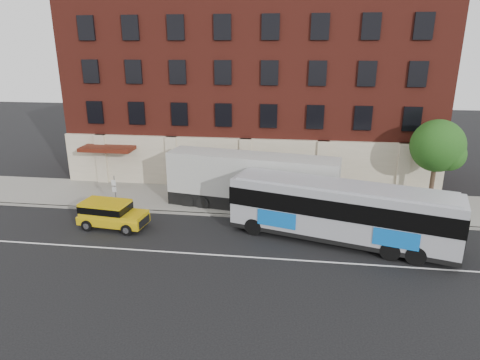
# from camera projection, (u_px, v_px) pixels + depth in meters

# --- Properties ---
(ground) EXTENTS (120.00, 120.00, 0.00)m
(ground) POSITION_uv_depth(u_px,v_px,m) (219.00, 260.00, 22.58)
(ground) COLOR black
(ground) RESTS_ON ground
(sidewalk) EXTENTS (60.00, 6.00, 0.15)m
(sidewalk) POSITION_uv_depth(u_px,v_px,m) (241.00, 200.00, 31.04)
(sidewalk) COLOR gray
(sidewalk) RESTS_ON ground
(kerb) EXTENTS (60.00, 0.25, 0.15)m
(kerb) POSITION_uv_depth(u_px,v_px,m) (235.00, 216.00, 28.21)
(kerb) COLOR gray
(kerb) RESTS_ON ground
(lane_line) EXTENTS (60.00, 0.12, 0.01)m
(lane_line) POSITION_uv_depth(u_px,v_px,m) (221.00, 255.00, 23.05)
(lane_line) COLOR silver
(lane_line) RESTS_ON ground
(building) EXTENTS (30.00, 12.10, 15.00)m
(building) POSITION_uv_depth(u_px,v_px,m) (253.00, 88.00, 36.20)
(building) COLOR maroon
(building) RESTS_ON sidewalk
(sign_pole) EXTENTS (0.30, 0.20, 2.50)m
(sign_pole) POSITION_uv_depth(u_px,v_px,m) (115.00, 190.00, 29.00)
(sign_pole) COLOR slate
(sign_pole) RESTS_ON ground
(street_tree) EXTENTS (3.60, 3.60, 6.20)m
(street_tree) POSITION_uv_depth(u_px,v_px,m) (438.00, 148.00, 28.46)
(street_tree) COLOR #312118
(street_tree) RESTS_ON sidewalk
(city_bus) EXTENTS (13.22, 6.22, 3.55)m
(city_bus) POSITION_uv_depth(u_px,v_px,m) (340.00, 210.00, 24.17)
(city_bus) COLOR #9C9EA5
(city_bus) RESTS_ON ground
(yellow_suv) EXTENTS (4.59, 2.33, 1.72)m
(yellow_suv) POSITION_uv_depth(u_px,v_px,m) (110.00, 213.00, 26.35)
(yellow_suv) COLOR gold
(yellow_suv) RESTS_ON ground
(shipping_container) EXTENTS (12.10, 4.32, 3.95)m
(shipping_container) POSITION_uv_depth(u_px,v_px,m) (252.00, 183.00, 29.03)
(shipping_container) COLOR black
(shipping_container) RESTS_ON ground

